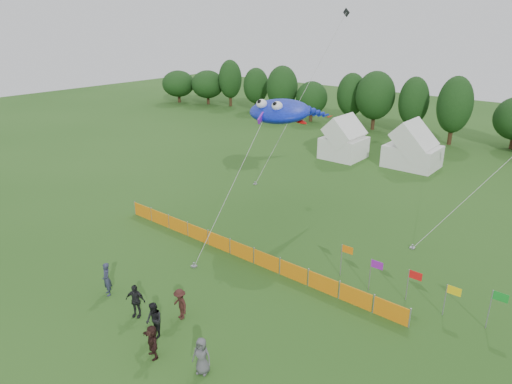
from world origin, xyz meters
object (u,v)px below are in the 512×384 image
Objects in this scene: tent_right at (413,149)px; spectator_b at (154,320)px; tent_left at (344,141)px; spectator_c at (180,304)px; spectator_e at (202,356)px; spectator_f at (152,342)px; spectator_d at (135,301)px; barrier_fence at (241,251)px; stingray_kite at (283,111)px; spectator_a at (107,279)px.

tent_right is 2.84× the size of spectator_b.
spectator_b is at bearing -76.00° from tent_left.
spectator_e is (3.58, -1.96, 0.03)m from spectator_c.
tent_right is 32.19m from spectator_c.
spectator_e reaches higher than spectator_f.
spectator_d is 5.50m from spectator_e.
spectator_d is 3.35m from spectator_f.
barrier_fence is 7.96m from spectator_d.
barrier_fence is at bearing -91.84° from tent_right.
spectator_c is at bearing -75.45° from tent_left.
stingray_kite is at bearing 69.60° from spectator_d.
spectator_d reaches higher than spectator_b.
barrier_fence is 13.47× the size of spectator_f.
spectator_b is 2.04m from spectator_d.
stingray_kite is (-6.76, 14.72, 7.47)m from spectator_e.
barrier_fence is at bearing -76.65° from stingray_kite.
spectator_b is 3.47m from spectator_e.
tent_left is 0.27× the size of stingray_kite.
tent_left is at bearing 126.91° from spectator_f.
spectator_d is at bearing -176.57° from spectator_b.
barrier_fence is 12.06× the size of spectator_b.
spectator_d is (-0.15, -7.95, 0.41)m from barrier_fence.
tent_left reaches higher than spectator_b.
tent_left is 24.78m from barrier_fence.
spectator_d is at bearing 152.59° from spectator_e.
stingray_kite reaches higher than tent_left.
spectator_e is (5.31, -8.60, 0.36)m from barrier_fence.
tent_right is 33.92m from spectator_b.
tent_right is 25.57m from barrier_fence.
barrier_fence is at bearing 117.66° from spectator_b.
barrier_fence is at bearing 101.10° from spectator_e.
tent_right is at bearing 115.03° from spectator_f.
spectator_e is (11.52, -32.56, -1.01)m from tent_left.
spectator_e is at bearing 38.23° from spectator_f.
barrier_fence is 11.44× the size of spectator_a.
spectator_d is (2.82, -0.21, -0.04)m from spectator_a.
spectator_e is at bearing 11.27° from spectator_b.
spectator_b reaches higher than spectator_f.
spectator_b is (8.06, -32.32, -0.96)m from tent_left.
spectator_d is 15.96m from stingray_kite.
stingray_kite reaches higher than spectator_b.
spectator_c is at bearing 9.15° from spectator_d.
tent_right is 33.49m from spectator_a.
tent_left is 0.82× the size of tent_right.
spectator_a is at bearing -96.27° from stingray_kite.
tent_left reaches higher than tent_right.
tent_right reaches higher than spectator_e.
barrier_fence is 8.58m from spectator_b.
tent_right is 3.17× the size of spectator_f.
stingray_kite is at bearing 103.74° from spectator_a.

